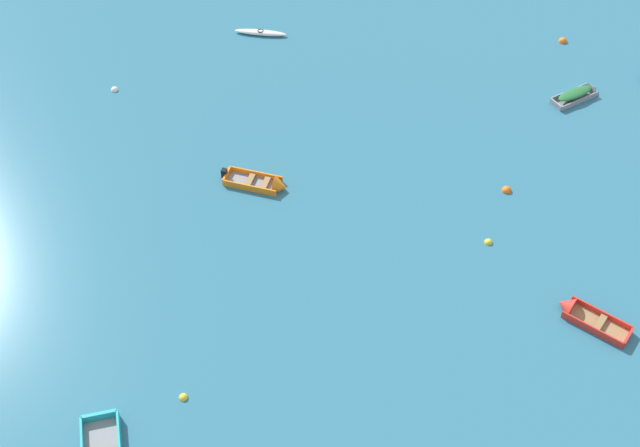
% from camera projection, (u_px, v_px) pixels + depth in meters
% --- Properties ---
extents(kayak_white_distant_center, '(2.88, 1.48, 0.28)m').
position_uv_depth(kayak_white_distant_center, '(261.00, 33.00, 44.36)').
color(kayak_white_distant_center, white).
rests_on(kayak_white_distant_center, ground_plane).
extents(rowboat_grey_cluster_outer, '(2.90, 1.60, 0.77)m').
position_uv_depth(rowboat_grey_cluster_outer, '(581.00, 93.00, 40.55)').
color(rowboat_grey_cluster_outer, gray).
rests_on(rowboat_grey_cluster_outer, ground_plane).
extents(rowboat_orange_near_left, '(3.00, 2.24, 0.90)m').
position_uv_depth(rowboat_orange_near_left, '(267.00, 184.00, 36.18)').
color(rowboat_orange_near_left, gray).
rests_on(rowboat_orange_near_left, ground_plane).
extents(rowboat_red_midfield_left, '(2.57, 2.80, 0.89)m').
position_uv_depth(rowboat_red_midfield_left, '(579.00, 313.00, 31.30)').
color(rowboat_red_midfield_left, '#99754C').
rests_on(rowboat_red_midfield_left, ground_plane).
extents(mooring_buoy_near_foreground, '(0.47, 0.47, 0.47)m').
position_uv_depth(mooring_buoy_near_foreground, '(563.00, 42.00, 44.00)').
color(mooring_buoy_near_foreground, orange).
rests_on(mooring_buoy_near_foreground, ground_plane).
extents(mooring_buoy_between_boats_left, '(0.38, 0.38, 0.38)m').
position_uv_depth(mooring_buoy_between_boats_left, '(115.00, 90.00, 41.08)').
color(mooring_buoy_between_boats_left, silver).
rests_on(mooring_buoy_between_boats_left, ground_plane).
extents(mooring_buoy_outer_edge, '(0.33, 0.33, 0.33)m').
position_uv_depth(mooring_buoy_outer_edge, '(184.00, 398.00, 28.93)').
color(mooring_buoy_outer_edge, yellow).
rests_on(mooring_buoy_outer_edge, ground_plane).
extents(mooring_buoy_trailing, '(0.34, 0.34, 0.34)m').
position_uv_depth(mooring_buoy_trailing, '(488.00, 243.00, 34.00)').
color(mooring_buoy_trailing, yellow).
rests_on(mooring_buoy_trailing, ground_plane).
extents(mooring_buoy_central, '(0.44, 0.44, 0.44)m').
position_uv_depth(mooring_buoy_central, '(506.00, 191.00, 36.12)').
color(mooring_buoy_central, orange).
rests_on(mooring_buoy_central, ground_plane).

